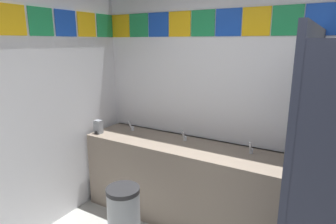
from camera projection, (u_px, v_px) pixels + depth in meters
name	position (u px, v px, depth m)	size (l,w,h in m)	color
wall_back	(265.00, 106.00, 2.87)	(3.84, 0.09, 2.62)	silver
vanity_counter	(180.00, 180.00, 3.18)	(2.18, 0.60, 0.88)	gray
faucet_left	(131.00, 127.00, 3.50)	(0.04, 0.10, 0.14)	silver
faucet_center	(184.00, 137.00, 3.14)	(0.04, 0.10, 0.14)	silver
faucet_right	(251.00, 149.00, 2.78)	(0.04, 0.10, 0.14)	silver
soap_dispenser	(98.00, 127.00, 3.41)	(0.09, 0.09, 0.16)	gray
stall_divider	(322.00, 197.00, 1.76)	(0.92, 1.52, 2.04)	#33384C
trash_bin	(124.00, 223.00, 2.58)	(0.30, 0.30, 0.71)	#999EA3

